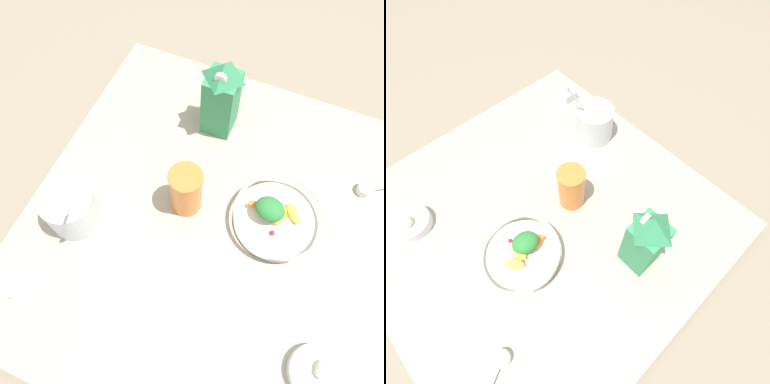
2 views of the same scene
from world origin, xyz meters
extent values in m
plane|color=gray|center=(0.00, 0.00, 0.00)|extent=(6.00, 6.00, 0.00)
cube|color=#B2A893|center=(0.00, 0.00, 0.02)|extent=(1.04, 1.04, 0.04)
cylinder|color=silver|center=(0.13, 0.07, 0.04)|extent=(0.13, 0.13, 0.01)
cone|color=silver|center=(0.13, 0.07, 0.07)|extent=(0.23, 0.23, 0.04)
torus|color=silver|center=(0.13, 0.07, 0.09)|extent=(0.24, 0.24, 0.01)
ellipsoid|color=#EFD64C|center=(0.16, 0.09, 0.08)|extent=(0.06, 0.06, 0.03)
ellipsoid|color=#EFD64C|center=(0.13, 0.07, 0.09)|extent=(0.04, 0.06, 0.03)
cylinder|color=orange|center=(0.07, 0.08, 0.08)|extent=(0.05, 0.03, 0.02)
cylinder|color=orange|center=(0.13, 0.09, 0.08)|extent=(0.04, 0.03, 0.01)
sphere|color=red|center=(0.15, 0.09, 0.08)|extent=(0.02, 0.02, 0.02)
sphere|color=red|center=(0.14, 0.10, 0.08)|extent=(0.01, 0.01, 0.01)
sphere|color=red|center=(0.13, 0.02, 0.08)|extent=(0.01, 0.01, 0.01)
ellipsoid|color=#2D7F38|center=(0.10, 0.07, 0.10)|extent=(0.09, 0.08, 0.04)
cube|color=#338C59|center=(-0.13, 0.31, 0.14)|extent=(0.09, 0.09, 0.20)
pyramid|color=#338C59|center=(-0.13, 0.31, 0.27)|extent=(0.09, 0.09, 0.05)
cylinder|color=white|center=(-0.13, 0.28, 0.26)|extent=(0.03, 0.01, 0.03)
cylinder|color=silver|center=(-0.37, -0.13, 0.10)|extent=(0.13, 0.13, 0.13)
cylinder|color=white|center=(-0.37, -0.13, 0.15)|extent=(0.12, 0.12, 0.02)
cylinder|color=silver|center=(-0.33, -0.16, 0.19)|extent=(0.09, 0.07, 0.17)
ellipsoid|color=silver|center=(-0.29, -0.19, 0.27)|extent=(0.02, 0.02, 0.01)
cylinder|color=orange|center=(-0.12, 0.03, 0.12)|extent=(0.08, 0.08, 0.16)
torus|color=orange|center=(-0.12, 0.03, 0.19)|extent=(0.09, 0.09, 0.01)
cube|color=silver|center=(-0.43, -0.35, 0.06)|extent=(0.06, 0.06, 0.03)
cube|color=brown|center=(-0.43, -0.35, 0.05)|extent=(0.05, 0.05, 0.02)
cylinder|color=white|center=(0.33, 0.25, 0.05)|extent=(0.04, 0.04, 0.03)
cylinder|color=white|center=(0.37, 0.28, 0.05)|extent=(0.05, 0.03, 0.01)
cylinder|color=white|center=(0.32, -0.25, 0.06)|extent=(0.12, 0.12, 0.03)
sphere|color=silver|center=(0.32, -0.25, 0.08)|extent=(0.03, 0.03, 0.03)
sphere|color=silver|center=(0.32, -0.24, 0.08)|extent=(0.03, 0.03, 0.03)
camera|label=1|loc=(0.06, -0.35, 0.98)|focal=35.00mm
camera|label=2|loc=(0.20, 0.40, 0.91)|focal=28.00mm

